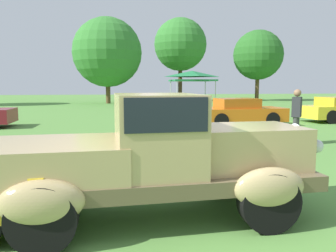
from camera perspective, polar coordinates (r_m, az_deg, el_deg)
ground_plane at (r=4.70m, az=2.97°, el=-15.77°), size 120.00×120.00×0.00m
feature_pickup_truck at (r=4.52m, az=-2.92°, el=-5.11°), size 4.59×1.97×1.70m
show_car_orange at (r=15.31m, az=12.07°, el=2.31°), size 4.02×1.90×1.22m
spectator_far_side at (r=10.82m, az=21.09°, el=1.76°), size 0.43×0.46×1.69m
canopy_tent_left_field at (r=21.51m, az=4.15°, el=8.63°), size 2.65×2.65×2.71m
treeline_mid_left at (r=33.67m, az=-10.33°, el=12.27°), size 6.71×6.71×8.31m
treeline_center at (r=37.56m, az=2.12°, el=13.71°), size 5.73×5.73×9.07m
treeline_mid_right at (r=40.05m, az=15.14°, el=11.61°), size 5.60×5.60×7.99m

